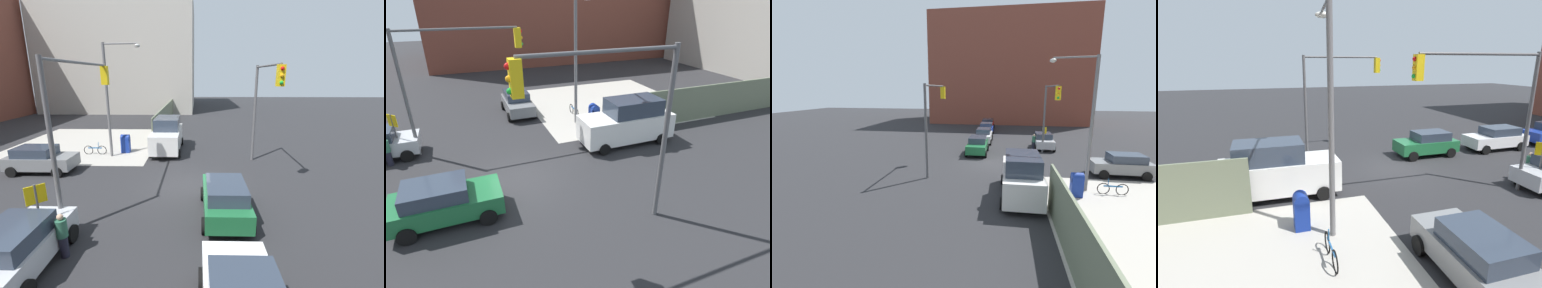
% 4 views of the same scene
% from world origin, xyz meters
% --- Properties ---
extents(ground_plane, '(120.00, 120.00, 0.00)m').
position_xyz_m(ground_plane, '(0.00, 0.00, 0.00)').
color(ground_plane, '#28282B').
extents(sidewalk_corner, '(12.00, 12.00, 0.01)m').
position_xyz_m(sidewalk_corner, '(9.00, 9.00, 0.01)').
color(sidewalk_corner, '#ADA89E').
rests_on(sidewalk_corner, ground).
extents(construction_fence, '(20.86, 0.12, 2.40)m').
position_xyz_m(construction_fence, '(18.43, 3.20, 1.20)').
color(construction_fence, slate).
rests_on(construction_fence, ground).
extents(building_loft_east, '(20.00, 24.00, 18.24)m').
position_xyz_m(building_loft_east, '(36.00, 12.19, 9.12)').
color(building_loft_east, '#ADA89E').
rests_on(building_loft_east, ground).
extents(traffic_signal_nw_corner, '(6.25, 0.36, 6.50)m').
position_xyz_m(traffic_signal_nw_corner, '(-2.08, 4.50, 4.68)').
color(traffic_signal_nw_corner, '#59595B').
rests_on(traffic_signal_nw_corner, ground).
extents(traffic_signal_se_corner, '(5.35, 0.36, 6.50)m').
position_xyz_m(traffic_signal_se_corner, '(2.46, -4.50, 4.62)').
color(traffic_signal_se_corner, '#59595B').
rests_on(traffic_signal_se_corner, ground).
extents(street_lamp_corner, '(0.67, 2.66, 8.00)m').
position_xyz_m(street_lamp_corner, '(5.15, 5.43, 4.70)').
color(street_lamp_corner, slate).
rests_on(street_lamp_corner, ground).
extents(warning_sign_two_way, '(0.48, 0.48, 2.40)m').
position_xyz_m(warning_sign_two_way, '(-5.40, 4.74, 1.64)').
color(warning_sign_two_way, '#4C4C4C').
rests_on(warning_sign_two_way, ground).
extents(mailbox_blue, '(0.56, 0.64, 1.43)m').
position_xyz_m(mailbox_blue, '(6.20, 5.00, 0.76)').
color(mailbox_blue, navy).
rests_on(mailbox_blue, ground).
extents(coupe_gray, '(2.02, 4.02, 1.62)m').
position_xyz_m(coupe_gray, '(1.87, 9.13, 0.84)').
color(coupe_gray, slate).
rests_on(coupe_gray, ground).
extents(sedan_green, '(4.04, 2.02, 1.62)m').
position_xyz_m(sedan_green, '(-3.11, -1.78, 0.84)').
color(sedan_green, '#1E6638').
rests_on(sedan_green, ground).
extents(coupe_silver, '(3.83, 2.02, 1.62)m').
position_xyz_m(coupe_silver, '(-6.38, 4.83, 0.84)').
color(coupe_silver, '#B7BABF').
rests_on(coupe_silver, ground).
extents(van_white_delivery, '(5.40, 2.32, 2.62)m').
position_xyz_m(van_white_delivery, '(6.84, 1.80, 1.28)').
color(van_white_delivery, white).
rests_on(van_white_delivery, ground).
extents(pedestrian_crossing, '(0.36, 0.36, 1.58)m').
position_xyz_m(pedestrian_crossing, '(-5.80, 3.80, 0.81)').
color(pedestrian_crossing, '#2D664C').
rests_on(pedestrian_crossing, ground).
extents(bicycle_leaning_on_fence, '(0.05, 1.75, 0.97)m').
position_xyz_m(bicycle_leaning_on_fence, '(5.60, 7.20, 0.35)').
color(bicycle_leaning_on_fence, black).
rests_on(bicycle_leaning_on_fence, ground).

